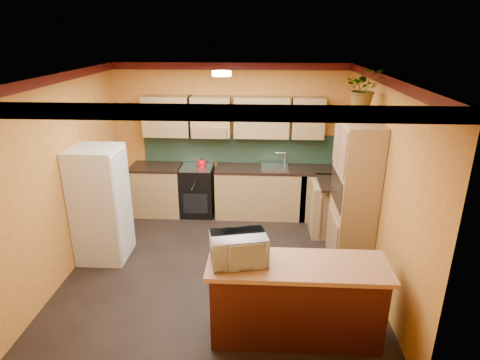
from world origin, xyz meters
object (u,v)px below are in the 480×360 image
fridge (100,205)px  microwave (239,249)px  breakfast_bar (296,303)px  stove (198,190)px  base_cabinets_back (232,192)px  pantry (354,196)px

fridge → microwave: (2.09, -1.55, 0.24)m
fridge → breakfast_bar: (2.71, -1.55, -0.41)m
fridge → breakfast_bar: fridge is taller
stove → breakfast_bar: stove is taller
base_cabinets_back → fridge: 2.42m
base_cabinets_back → breakfast_bar: size_ratio=2.03×
pantry → breakfast_bar: bearing=-119.2°
fridge → base_cabinets_back: bearing=41.9°
pantry → microwave: (-1.51, -1.58, 0.04)m
base_cabinets_back → fridge: fridge is taller
stove → pantry: (2.45, -1.56, 0.59)m
pantry → breakfast_bar: pantry is taller
fridge → pantry: size_ratio=0.81×
breakfast_bar → fridge: bearing=150.3°
fridge → pantry: bearing=0.6°
fridge → breakfast_bar: bearing=-29.7°
stove → pantry: size_ratio=0.43×
pantry → stove: bearing=147.6°
fridge → breakfast_bar: 3.15m
base_cabinets_back → stove: stove is taller
base_cabinets_back → pantry: 2.47m
breakfast_bar → microwave: (-0.62, 0.00, 0.65)m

